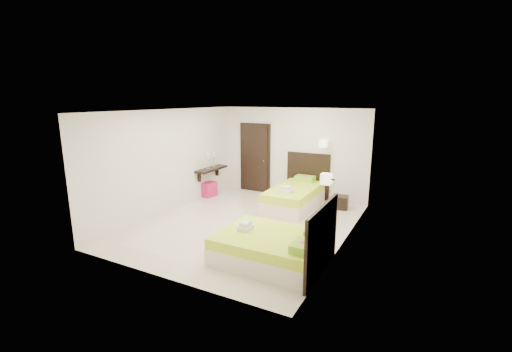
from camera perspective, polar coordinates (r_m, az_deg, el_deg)
The scene contains 7 objects.
floor at distance 8.04m, azimuth -1.64°, elevation -8.01°, with size 5.50×5.50×0.00m, color beige.
bed_single at distance 9.24m, azimuth 6.61°, elevation -3.22°, with size 1.28×2.13×1.76m.
bed_double at distance 6.22m, azimuth 3.25°, elevation -11.69°, with size 1.90×1.62×1.57m.
nightstand at distance 9.34m, azimuth 13.87°, elevation -4.27°, with size 0.40×0.35×0.35m, color black.
ottoman at distance 10.31m, azimuth -8.09°, elevation -2.16°, with size 0.43×0.43×0.43m, color #AD1749.
door at distance 10.61m, azimuth -0.17°, elevation 3.01°, with size 1.02×0.15×2.14m.
console_shelf at distance 10.19m, azimuth -7.48°, elevation 1.15°, with size 0.35×1.20×0.78m.
Camera 1 is at (3.71, -6.54, 2.86)m, focal length 24.00 mm.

